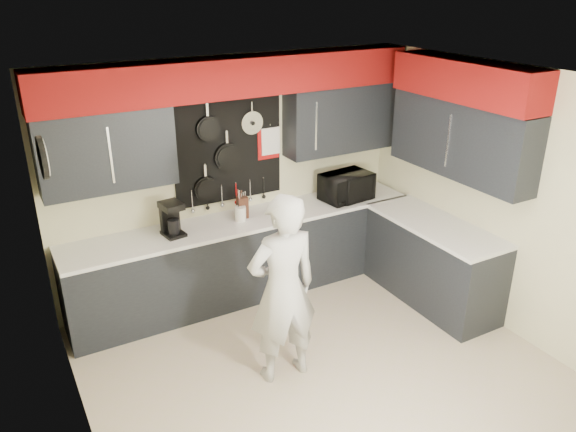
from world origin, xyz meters
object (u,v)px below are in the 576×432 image
utensil_crock (240,214)px  coffee_maker (171,218)px  microwave (346,187)px  person (283,290)px  knife_block (242,207)px

utensil_crock → coffee_maker: size_ratio=0.44×
utensil_crock → microwave: bearing=-1.8°
coffee_maker → person: bearing=-79.2°
microwave → utensil_crock: microwave is taller
coffee_maker → person: (0.48, -1.42, -0.23)m
knife_block → coffee_maker: coffee_maker is taller
utensil_crock → person: size_ratio=0.09×
knife_block → utensil_crock: size_ratio=1.51×
microwave → utensil_crock: 1.33m
person → coffee_maker: bearing=-68.9°
person → utensil_crock: bearing=-98.1°
utensil_crock → person: (-0.26, -1.41, -0.13)m
utensil_crock → coffee_maker: coffee_maker is taller
knife_block → coffee_maker: (-0.80, -0.05, 0.06)m
utensil_crock → coffee_maker: 0.75m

